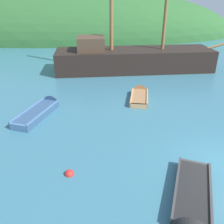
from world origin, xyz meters
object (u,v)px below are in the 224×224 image
Objects in this scene: sailing_ship at (132,62)px; rowboat_far at (191,208)px; buoy_red at (69,174)px; rowboat_outer_right at (140,96)px; rowboat_portside at (42,110)px.

rowboat_far is at bearing -93.13° from sailing_ship.
sailing_ship reaches higher than rowboat_far.
rowboat_far is 10.80× the size of buoy_red.
buoy_red is (-3.94, -7.18, -0.09)m from rowboat_outer_right.
sailing_ship is 10.17m from rowboat_portside.
sailing_ship is 14.01m from buoy_red.
rowboat_portside is (-5.94, 7.35, 0.02)m from rowboat_far.
rowboat_outer_right is 8.83× the size of buoy_red.
rowboat_portside is at bearing 110.25° from buoy_red.
rowboat_portside is at bearing -118.14° from rowboat_far.
rowboat_portside is at bearing 118.93° from rowboat_outer_right.
rowboat_outer_right reaches higher than buoy_red.
buoy_red is (1.98, -5.38, -0.12)m from rowboat_portside.
rowboat_outer_right is 8.19m from buoy_red.
rowboat_far is at bearing -119.83° from rowboat_portside.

